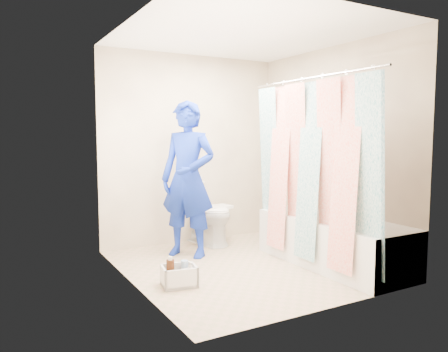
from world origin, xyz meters
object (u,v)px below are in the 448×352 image
toilet (207,212)px  plumber (188,179)px  cleaning_caddy (180,276)px  bathtub (333,240)px

toilet → plumber: (-0.45, -0.41, 0.48)m
toilet → plumber: size_ratio=0.46×
toilet → cleaning_caddy: 1.64m
plumber → cleaning_caddy: plumber is taller
toilet → cleaning_caddy: (-0.95, -1.31, -0.32)m
cleaning_caddy → plumber: bearing=71.8°
plumber → cleaning_caddy: bearing=-68.8°
bathtub → cleaning_caddy: (-1.68, 0.20, -0.18)m
toilet → plumber: 0.78m
plumber → bathtub: bearing=7.6°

